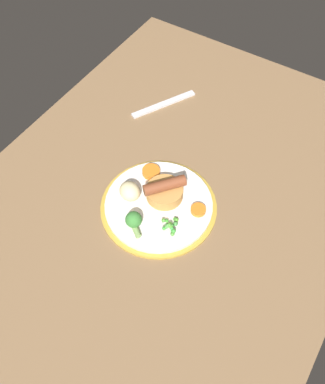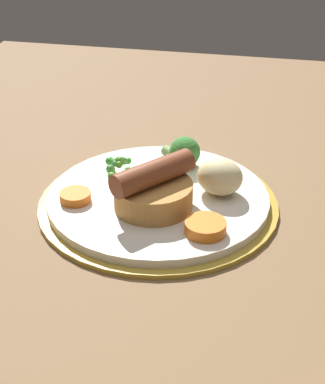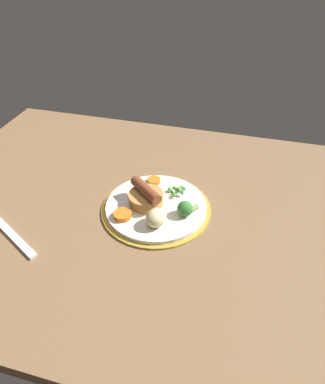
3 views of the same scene
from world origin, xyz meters
TOP-DOWN VIEW (x-y plane):
  - dining_table at (0.00, 0.00)cm, footprint 110.00×80.00cm
  - dinner_plate at (-3.52, -0.48)cm, footprint 25.08×25.08cm
  - sausage_pudding at (-1.14, -0.24)cm, footprint 8.52×7.92cm
  - pea_pile at (-7.22, -5.30)cm, footprint 4.31×4.07cm
  - broccoli_floret_near at (-10.63, 1.38)cm, footprint 4.46×5.24cm
  - potato_chunk_0 at (-5.24, 6.15)cm, footprint 5.50×5.90cm
  - carrot_slice_0 at (2.45, 5.81)cm, footprint 4.45×4.45cm
  - carrot_slice_1 at (-0.68, -8.06)cm, footprint 3.23×3.23cm
  - fork at (23.75, 15.91)cm, footprint 16.58×10.00cm

SIDE VIEW (x-z plane):
  - dining_table at x=0.00cm, z-range 0.00..3.00cm
  - fork at x=23.75cm, z-range 3.00..3.60cm
  - dinner_plate at x=-3.52cm, z-range 2.87..4.27cm
  - carrot_slice_1 at x=-0.68cm, z-range 4.40..5.36cm
  - carrot_slice_0 at x=2.45cm, z-range 4.40..5.58cm
  - pea_pile at x=-7.22cm, z-range 4.47..6.38cm
  - broccoli_floret_near at x=-10.63cm, z-range 4.30..7.76cm
  - potato_chunk_0 at x=-5.24cm, z-range 4.40..8.27cm
  - sausage_pudding at x=-1.14cm, z-range 3.83..8.90cm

